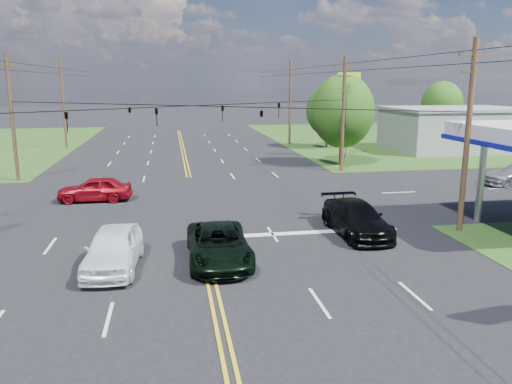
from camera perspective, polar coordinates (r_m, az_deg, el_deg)
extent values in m
plane|color=black|center=(32.17, -7.12, -0.99)|extent=(280.00, 280.00, 0.00)
cube|color=#284215|center=(73.34, 20.11, 5.87)|extent=(46.00, 48.00, 0.03)
cube|color=silver|center=(25.23, 5.24, -4.70)|extent=(10.00, 0.50, 0.02)
cube|color=gray|center=(60.32, 21.74, 6.59)|extent=(14.00, 10.00, 4.40)
cylinder|color=#A5A5AA|center=(29.29, 24.34, 1.32)|extent=(0.36, 0.36, 4.65)
cylinder|color=#402A1B|center=(26.62, 23.00, 5.71)|extent=(0.28, 0.28, 9.50)
cube|color=#402A1B|center=(26.52, 23.74, 14.21)|extent=(1.60, 0.12, 0.12)
cube|color=#402A1B|center=(26.49, 23.59, 12.48)|extent=(1.20, 0.10, 0.10)
cylinder|color=#402A1B|center=(42.02, -26.10, 7.55)|extent=(0.28, 0.28, 9.50)
cube|color=#402A1B|center=(41.95, -26.62, 12.91)|extent=(1.60, 0.12, 0.12)
cube|color=#402A1B|center=(41.94, -26.51, 11.83)|extent=(1.20, 0.10, 0.10)
cylinder|color=#402A1B|center=(42.83, 9.93, 8.68)|extent=(0.28, 0.28, 9.50)
cube|color=#402A1B|center=(42.77, 10.13, 13.97)|extent=(1.60, 0.12, 0.12)
cube|color=#402A1B|center=(42.75, 10.09, 12.89)|extent=(1.20, 0.10, 0.10)
cylinder|color=#402A1B|center=(60.46, -21.16, 9.32)|extent=(0.28, 0.28, 10.00)
cube|color=#402A1B|center=(60.44, -21.48, 13.29)|extent=(1.60, 0.12, 0.12)
cube|color=#402A1B|center=(60.42, -21.42, 12.53)|extent=(1.20, 0.10, 0.10)
cylinder|color=#402A1B|center=(61.03, 3.90, 10.13)|extent=(0.28, 0.28, 10.00)
cube|color=#402A1B|center=(61.01, 3.96, 14.07)|extent=(1.60, 0.12, 0.12)
cube|color=#402A1B|center=(60.99, 3.94, 13.32)|extent=(1.20, 0.10, 0.10)
imported|color=black|center=(27.34, -20.81, 7.47)|extent=(0.17, 0.21, 1.05)
imported|color=black|center=(29.91, -11.29, 8.39)|extent=(0.17, 0.21, 1.05)
imported|color=black|center=(32.95, -3.84, 8.95)|extent=(0.17, 0.21, 1.05)
imported|color=black|center=(36.68, 2.62, 9.31)|extent=(0.17, 0.21, 1.05)
imported|color=black|center=(34.12, -14.25, 9.18)|extent=(1.24, 0.26, 0.50)
imported|color=black|center=(29.10, 0.63, 9.06)|extent=(1.24, 0.26, 0.50)
cylinder|color=black|center=(32.63, 16.87, 14.53)|extent=(0.04, 100.00, 0.04)
cylinder|color=black|center=(32.61, 16.80, 13.48)|extent=(0.04, 100.00, 0.04)
cylinder|color=#402A1B|center=(46.27, 9.72, 5.09)|extent=(0.36, 0.36, 3.30)
ellipsoid|color=#1A4512|center=(45.98, 9.86, 9.08)|extent=(5.70, 5.70, 6.60)
cylinder|color=#402A1B|center=(58.39, 8.13, 6.42)|extent=(0.36, 0.36, 2.86)
ellipsoid|color=#1A4512|center=(58.17, 8.22, 9.16)|extent=(4.94, 4.94, 5.72)
cylinder|color=#402A1B|center=(70.98, 20.30, 6.91)|extent=(0.36, 0.36, 3.08)
ellipsoid|color=#1A4512|center=(70.79, 20.48, 9.34)|extent=(5.32, 5.32, 6.16)
imported|color=black|center=(21.07, -4.29, -5.99)|extent=(2.57, 5.50, 1.52)
imported|color=black|center=(25.32, 11.38, -2.95)|extent=(2.38, 5.59, 1.61)
imported|color=white|center=(21.05, -16.00, -6.22)|extent=(2.35, 5.12, 1.70)
imported|color=maroon|center=(33.31, -17.95, 0.34)|extent=(4.65, 2.00, 1.56)
cylinder|color=#A5A5AA|center=(50.49, 10.40, 8.57)|extent=(0.20, 0.20, 8.38)
cube|color=#D3DE17|center=(50.39, 10.57, 12.64)|extent=(2.31, 0.27, 1.15)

